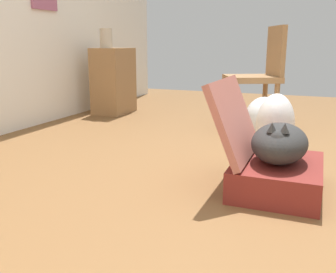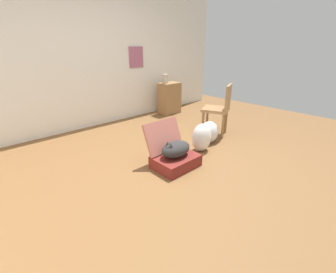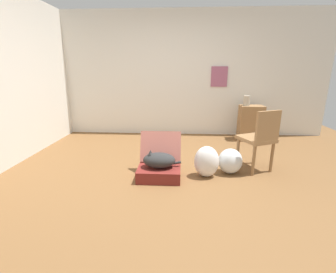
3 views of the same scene
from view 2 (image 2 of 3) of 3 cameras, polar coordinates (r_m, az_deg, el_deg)
ground_plane at (r=3.25m, az=2.59°, el=-5.94°), size 7.68×7.68×0.00m
wall_back at (r=4.74m, az=-17.98°, el=18.27°), size 6.40×0.15×2.60m
suitcase_base at (r=3.06m, az=1.91°, el=-6.15°), size 0.57×0.44×0.16m
suitcase_lid at (r=3.09m, az=-1.12°, el=0.08°), size 0.57×0.20×0.42m
cat at (r=2.97m, az=1.87°, el=-3.10°), size 0.51×0.28×0.23m
plastic_bag_white at (r=3.49m, az=8.32°, el=-0.26°), size 0.34×0.25×0.43m
plastic_bag_clear at (r=3.83m, az=10.09°, el=1.08°), size 0.34×0.29×0.36m
side_table at (r=5.42m, az=0.35°, el=9.46°), size 0.47×0.32×0.71m
vase_tall at (r=5.26m, az=-0.63°, el=14.10°), size 0.13×0.13×0.20m
chair at (r=4.10m, az=12.66°, el=6.94°), size 0.55×0.56×0.90m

